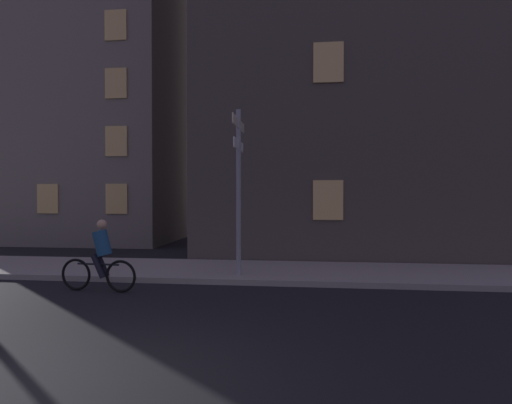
{
  "coord_description": "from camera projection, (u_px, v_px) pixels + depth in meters",
  "views": [
    {
      "loc": [
        2.75,
        -4.25,
        2.16
      ],
      "look_at": [
        1.47,
        6.61,
        1.98
      ],
      "focal_mm": 30.07,
      "sensor_mm": 36.0,
      "label": 1
    }
  ],
  "objects": [
    {
      "name": "signpost",
      "position": [
        239.0,
        176.0,
        10.81
      ],
      "size": [
        0.12,
        1.74,
        4.17
      ],
      "color": "gray",
      "rests_on": "sidewalk_kerb"
    },
    {
      "name": "ground_plane",
      "position": [
        48.0,
        397.0,
        4.58
      ],
      "size": [
        80.0,
        80.0,
        0.0
      ],
      "primitive_type": "plane",
      "color": "black"
    },
    {
      "name": "cyclist",
      "position": [
        100.0,
        258.0,
        9.54
      ],
      "size": [
        1.82,
        0.35,
        1.61
      ],
      "color": "black",
      "rests_on": "ground_plane"
    },
    {
      "name": "building_right_block",
      "position": [
        358.0,
        10.0,
        17.6
      ],
      "size": [
        11.66,
        10.03,
        19.55
      ],
      "color": "#4C443D",
      "rests_on": "ground_plane"
    },
    {
      "name": "building_left_block",
      "position": [
        90.0,
        67.0,
        20.85
      ],
      "size": [
        8.82,
        7.07,
        16.8
      ],
      "color": "slate",
      "rests_on": "ground_plane"
    },
    {
      "name": "sidewalk_kerb",
      "position": [
        206.0,
        270.0,
        11.83
      ],
      "size": [
        40.0,
        3.04,
        0.14
      ],
      "primitive_type": "cube",
      "color": "gray",
      "rests_on": "ground_plane"
    }
  ]
}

